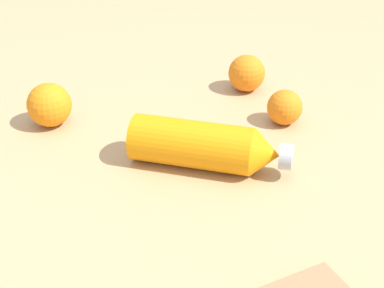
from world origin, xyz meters
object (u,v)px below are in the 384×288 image
Objects in this scene: water_bottle at (207,146)px; orange_2 at (247,73)px; orange_0 at (285,107)px; orange_1 at (49,105)px.

orange_2 is (0.25, -0.15, -0.00)m from water_bottle.
orange_1 is at bearing 76.92° from orange_0.
orange_1 reaches higher than orange_2.
orange_1 is 1.07× the size of orange_2.
orange_2 is at bearing 87.38° from water_bottle.
orange_1 is at bearing 168.33° from water_bottle.
orange_2 is at bearing -82.20° from orange_1.
orange_1 is (0.20, 0.24, 0.00)m from water_bottle.
orange_1 is (0.10, 0.41, 0.01)m from orange_0.
orange_2 is (0.05, -0.39, -0.00)m from orange_1.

